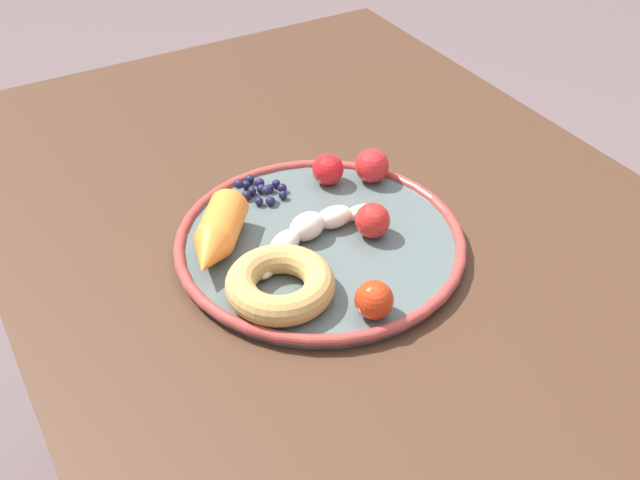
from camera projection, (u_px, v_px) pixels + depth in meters
name	position (u px, v px, depth m)	size (l,w,h in m)	color
dining_table	(362.00, 307.00, 0.90)	(1.15, 0.74, 0.72)	#42281A
plate	(320.00, 242.00, 0.83)	(0.31, 0.31, 0.02)	#4A5655
banana	(311.00, 231.00, 0.82)	(0.07, 0.18, 0.03)	beige
carrot_orange	(216.00, 236.00, 0.80)	(0.12, 0.10, 0.04)	orange
donut	(280.00, 284.00, 0.75)	(0.11, 0.11, 0.03)	#B68A4B
blueberry_pile	(261.00, 189.00, 0.89)	(0.06, 0.06, 0.02)	#191638
tomato_near	(328.00, 169.00, 0.91)	(0.04, 0.04, 0.04)	red
tomato_mid	(374.00, 300.00, 0.73)	(0.04, 0.04, 0.04)	red
tomato_far	(372.00, 166.00, 0.91)	(0.04, 0.04, 0.04)	red
tomato_extra	(374.00, 222.00, 0.82)	(0.04, 0.04, 0.04)	red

